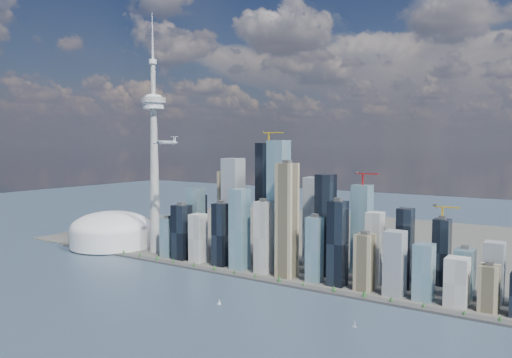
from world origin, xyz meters
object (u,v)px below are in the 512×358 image
Objects in this scene: needle_tower at (154,152)px; dome_stadium at (112,231)px; airplane at (165,142)px; sailboat_east at (355,325)px; sailboat_west at (219,303)px.

needle_tower is 2.75× the size of dome_stadium.
needle_tower is at bearing 4.09° from dome_stadium.
dome_stadium is at bearing 155.92° from airplane.
sailboat_east is at bearing -13.96° from dome_stadium.
airplane is at bearing 136.58° from sailboat_west.
sailboat_west is at bearing -152.48° from sailboat_east.
needle_tower is 241.40m from dome_stadium.
sailboat_east is (218.32, 26.99, 0.28)m from sailboat_west.
needle_tower reaches higher than dome_stadium.
sailboat_west is (495.02, -204.37, -36.47)m from dome_stadium.
airplane is at bearing -35.81° from needle_tower.
needle_tower is 54.43× the size of sailboat_east.
airplane reaches higher than sailboat_east.
needle_tower is at bearing -177.63° from sailboat_east.
dome_stadium is 536.79m from sailboat_west.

